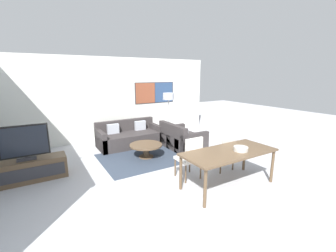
{
  "coord_description": "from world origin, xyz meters",
  "views": [
    {
      "loc": [
        -2.34,
        -2.38,
        2.23
      ],
      "look_at": [
        0.51,
        2.37,
        0.95
      ],
      "focal_mm": 24.0,
      "sensor_mm": 36.0,
      "label": 1
    }
  ],
  "objects": [
    {
      "name": "area_rug",
      "position": [
        0.15,
        2.93,
        0.0
      ],
      "size": [
        2.4,
        1.87,
        0.01
      ],
      "color": "#333D4C",
      "rests_on": "ground_plane"
    },
    {
      "name": "coffee_table",
      "position": [
        0.15,
        2.93,
        0.28
      ],
      "size": [
        0.88,
        0.88,
        0.37
      ],
      "color": "brown",
      "rests_on": "ground_plane"
    },
    {
      "name": "wall_back",
      "position": [
        0.05,
        5.24,
        1.4
      ],
      "size": [
        7.61,
        0.09,
        2.8
      ],
      "color": "silver",
      "rests_on": "ground_plane"
    },
    {
      "name": "tv_console",
      "position": [
        -2.6,
        2.95,
        0.24
      ],
      "size": [
        1.48,
        0.46,
        0.48
      ],
      "color": "brown",
      "rests_on": "ground_plane"
    },
    {
      "name": "dining_chair_centre",
      "position": [
        1.35,
        1.22,
        0.53
      ],
      "size": [
        0.46,
        0.46,
        0.95
      ],
      "color": "beige",
      "rests_on": "ground_plane"
    },
    {
      "name": "fruit_bowl",
      "position": [
        1.08,
        0.5,
        0.79
      ],
      "size": [
        0.28,
        0.28,
        0.08
      ],
      "color": "#B7B2A8",
      "rests_on": "dining_table"
    },
    {
      "name": "dining_chair_left",
      "position": [
        0.4,
        1.25,
        0.53
      ],
      "size": [
        0.46,
        0.46,
        0.95
      ],
      "color": "beige",
      "rests_on": "ground_plane"
    },
    {
      "name": "sofa_side",
      "position": [
        1.42,
        3.1,
        0.27
      ],
      "size": [
        0.92,
        1.36,
        0.79
      ],
      "rotation": [
        0.0,
        0.0,
        1.57
      ],
      "color": "#383333",
      "rests_on": "ground_plane"
    },
    {
      "name": "television",
      "position": [
        -2.6,
        2.95,
        0.84
      ],
      "size": [
        0.91,
        0.2,
        0.74
      ],
      "color": "#2D2D33",
      "rests_on": "tv_console"
    },
    {
      "name": "ground_plane",
      "position": [
        0.0,
        0.0,
        0.0
      ],
      "size": [
        24.0,
        24.0,
        0.0
      ],
      "primitive_type": "plane",
      "color": "#B2B2B7"
    },
    {
      "name": "floor_lamp",
      "position": [
        1.54,
        4.03,
        1.4
      ],
      "size": [
        0.38,
        0.38,
        1.63
      ],
      "color": "#2D2D33",
      "rests_on": "ground_plane"
    },
    {
      "name": "sofa_main",
      "position": [
        0.15,
        4.2,
        0.27
      ],
      "size": [
        1.96,
        0.92,
        0.79
      ],
      "color": "#383333",
      "rests_on": "ground_plane"
    },
    {
      "name": "dining_table",
      "position": [
        0.88,
        0.61,
        0.67
      ],
      "size": [
        1.94,
        0.85,
        0.74
      ],
      "color": "brown",
      "rests_on": "ground_plane"
    }
  ]
}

